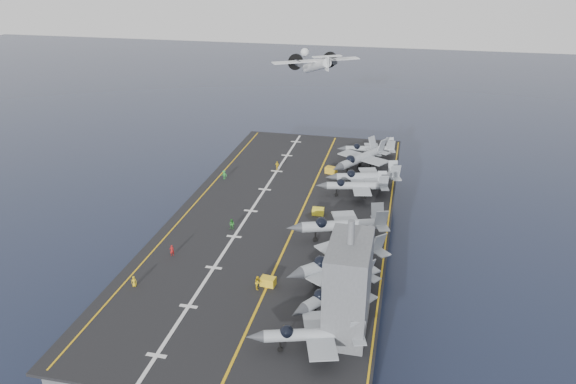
% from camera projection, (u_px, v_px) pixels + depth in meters
% --- Properties ---
extents(ground, '(500.00, 500.00, 0.00)m').
position_uv_depth(ground, '(283.00, 264.00, 104.22)').
color(ground, '#142135').
rests_on(ground, ground).
extents(hull, '(36.00, 90.00, 10.00)m').
position_uv_depth(hull, '(283.00, 241.00, 102.21)').
color(hull, '#56595E').
rests_on(hull, ground).
extents(flight_deck, '(38.00, 92.00, 0.40)m').
position_uv_depth(flight_deck, '(283.00, 215.00, 100.12)').
color(flight_deck, black).
rests_on(flight_deck, hull).
extents(foul_line, '(0.35, 90.00, 0.02)m').
position_uv_depth(foul_line, '(300.00, 216.00, 99.44)').
color(foul_line, gold).
rests_on(foul_line, flight_deck).
extents(landing_centerline, '(0.50, 90.00, 0.02)m').
position_uv_depth(landing_centerline, '(251.00, 211.00, 101.22)').
color(landing_centerline, silver).
rests_on(landing_centerline, flight_deck).
extents(deck_edge_port, '(0.25, 90.00, 0.02)m').
position_uv_depth(deck_edge_port, '(193.00, 205.00, 103.40)').
color(deck_edge_port, gold).
rests_on(deck_edge_port, flight_deck).
extents(deck_edge_stbd, '(0.25, 90.00, 0.02)m').
position_uv_depth(deck_edge_stbd, '(388.00, 224.00, 96.37)').
color(deck_edge_stbd, gold).
rests_on(deck_edge_stbd, flight_deck).
extents(island_superstructure, '(5.00, 10.00, 15.00)m').
position_uv_depth(island_superstructure, '(349.00, 277.00, 67.23)').
color(island_superstructure, '#56595E').
rests_on(island_superstructure, flight_deck).
extents(fighter_jet_0, '(15.82, 12.69, 4.79)m').
position_uv_depth(fighter_jet_0, '(313.00, 333.00, 65.45)').
color(fighter_jet_0, gray).
rests_on(fighter_jet_0, flight_deck).
extents(fighter_jet_1, '(16.22, 17.63, 5.09)m').
position_uv_depth(fighter_jet_1, '(337.00, 288.00, 73.78)').
color(fighter_jet_1, '#9FA9B2').
rests_on(fighter_jet_1, flight_deck).
extents(fighter_jet_2, '(19.28, 19.21, 5.67)m').
position_uv_depth(fighter_jet_2, '(341.00, 258.00, 80.34)').
color(fighter_jet_2, '#9BA3AB').
rests_on(fighter_jet_2, flight_deck).
extents(fighter_jet_3, '(18.87, 15.50, 5.64)m').
position_uv_depth(fighter_jet_3, '(343.00, 224.00, 90.15)').
color(fighter_jet_3, gray).
rests_on(fighter_jet_3, flight_deck).
extents(fighter_jet_5, '(15.19, 11.68, 4.73)m').
position_uv_depth(fighter_jet_5, '(357.00, 185.00, 106.20)').
color(fighter_jet_5, '#9FA7B1').
rests_on(fighter_jet_5, flight_deck).
extents(fighter_jet_6, '(16.75, 13.40, 5.08)m').
position_uv_depth(fighter_jet_6, '(367.00, 176.00, 110.03)').
color(fighter_jet_6, gray).
rests_on(fighter_jet_6, flight_deck).
extents(fighter_jet_7, '(17.80, 19.76, 5.72)m').
position_uv_depth(fighter_jet_7, '(361.00, 157.00, 118.66)').
color(fighter_jet_7, gray).
rests_on(fighter_jet_7, flight_deck).
extents(fighter_jet_8, '(14.23, 10.83, 4.46)m').
position_uv_depth(fighter_jet_8, '(370.00, 148.00, 125.83)').
color(fighter_jet_8, '#9FA7B0').
rests_on(fighter_jet_8, flight_deck).
extents(tow_cart_a, '(2.24, 1.61, 1.25)m').
position_uv_depth(tow_cart_a, '(268.00, 281.00, 78.80)').
color(tow_cart_a, yellow).
rests_on(tow_cart_a, flight_deck).
extents(tow_cart_b, '(2.14, 1.46, 1.24)m').
position_uv_depth(tow_cart_b, '(318.00, 211.00, 99.65)').
color(tow_cart_b, yellow).
rests_on(tow_cart_b, flight_deck).
extents(tow_cart_c, '(2.61, 2.05, 1.38)m').
position_uv_depth(tow_cart_c, '(331.00, 170.00, 117.76)').
color(tow_cart_c, gold).
rests_on(tow_cart_c, flight_deck).
extents(crew_0, '(1.07, 0.81, 1.60)m').
position_uv_depth(crew_0, '(134.00, 281.00, 78.52)').
color(crew_0, gold).
rests_on(crew_0, flight_deck).
extents(crew_1, '(1.32, 1.26, 1.84)m').
position_uv_depth(crew_1, '(172.00, 250.00, 86.26)').
color(crew_1, '#B21919').
rests_on(crew_1, flight_deck).
extents(crew_2, '(1.23, 0.92, 1.88)m').
position_uv_depth(crew_2, '(232.00, 224.00, 94.31)').
color(crew_2, green).
rests_on(crew_2, flight_deck).
extents(crew_3, '(1.21, 0.91, 1.84)m').
position_uv_depth(crew_3, '(224.00, 175.00, 114.85)').
color(crew_3, green).
rests_on(crew_3, flight_deck).
extents(crew_4, '(1.34, 1.08, 1.94)m').
position_uv_depth(crew_4, '(277.00, 166.00, 119.38)').
color(crew_4, yellow).
rests_on(crew_4, flight_deck).
extents(crew_7, '(1.06, 1.36, 2.01)m').
position_uv_depth(crew_7, '(258.00, 282.00, 77.89)').
color(crew_7, yellow).
rests_on(crew_7, flight_deck).
extents(transport_plane, '(28.47, 25.97, 5.57)m').
position_uv_depth(transport_plane, '(316.00, 66.00, 145.74)').
color(transport_plane, silver).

